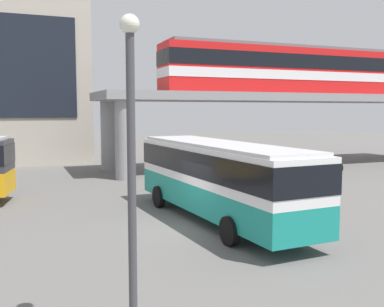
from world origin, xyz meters
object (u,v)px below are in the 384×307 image
Objects in this scene: train at (292,70)px; pedestrian_at_kerb at (179,175)px; bicycle_black at (333,168)px; bicycle_orange at (282,175)px; bus_main at (219,173)px; bicycle_blue at (271,172)px; bicycle_green at (201,176)px.

train reaches higher than pedestrian_at_kerb.
bicycle_black is 5.50m from bicycle_orange.
bicycle_black is at bearing -88.05° from train.
bus_main reaches higher than bicycle_blue.
bicycle_orange is 7.11m from pedestrian_at_kerb.
train is 13.63m from bicycle_green.
bicycle_black and bicycle_orange have the same top height.
bicycle_black is 1.09× the size of pedestrian_at_kerb.
bicycle_green is 0.96× the size of bicycle_orange.
bicycle_black is (13.61, 9.65, -1.63)m from bus_main.
bicycle_green is 0.96× the size of bicycle_black.
bus_main is 10.32m from bicycle_green.
train is at bearing 27.25° from bicycle_green.
bicycle_blue is (0.08, 1.40, 0.00)m from bicycle_orange.
train is at bearing 46.64° from bicycle_blue.
train is at bearing 29.17° from pedestrian_at_kerb.
bicycle_blue is (-5.04, -5.33, -7.41)m from train.
train is at bearing 47.95° from bus_main.
bicycle_orange is (-5.12, -6.73, -7.41)m from train.
bicycle_orange is 1.05× the size of bicycle_blue.
train is at bearing 52.74° from bicycle_orange.
bicycle_green is 1.04× the size of pedestrian_at_kerb.
bicycle_green and bicycle_blue have the same top height.
bicycle_blue is 1.03× the size of pedestrian_at_kerb.
bus_main reaches higher than bicycle_orange.
bicycle_orange is (-5.30, -1.49, 0.00)m from bicycle_black.
bicycle_orange and bicycle_blue have the same top height.
bicycle_black is at bearing 35.35° from bus_main.
bicycle_orange is 1.08× the size of pedestrian_at_kerb.
bus_main is 6.57× the size of bicycle_blue.
bicycle_black is at bearing 1.08° from bicycle_blue.
bicycle_green and bicycle_black have the same top height.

